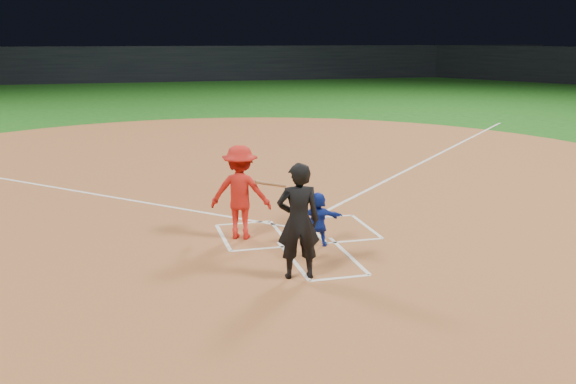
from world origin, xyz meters
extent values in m
plane|color=#155014|center=(0.00, 0.00, 0.00)|extent=(120.00, 120.00, 0.00)
cylinder|color=brown|center=(0.00, 6.00, 0.01)|extent=(28.00, 28.00, 0.01)
cube|color=black|center=(0.00, 48.00, 1.60)|extent=(80.00, 1.20, 3.20)
cylinder|color=silver|center=(0.00, 0.00, 0.02)|extent=(0.60, 0.60, 0.02)
imported|color=#132CA0|center=(0.15, -0.99, 0.56)|extent=(1.06, 0.52, 1.10)
imported|color=black|center=(-0.69, -2.56, 1.03)|extent=(0.79, 0.57, 2.03)
cube|color=white|center=(-0.98, 0.92, 0.01)|extent=(1.22, 0.08, 0.01)
cube|color=white|center=(-0.98, -0.92, 0.01)|extent=(1.22, 0.08, 0.01)
cube|color=white|center=(-0.37, 0.00, 0.01)|extent=(0.08, 1.83, 0.01)
cube|color=white|center=(-1.59, 0.00, 0.01)|extent=(0.08, 1.83, 0.01)
cube|color=white|center=(0.98, 0.92, 0.01)|extent=(1.22, 0.08, 0.01)
cube|color=white|center=(0.98, -0.92, 0.01)|extent=(1.22, 0.08, 0.01)
cube|color=white|center=(0.37, 0.00, 0.01)|extent=(0.08, 1.83, 0.01)
cube|color=white|center=(1.59, 0.00, 0.01)|extent=(0.08, 1.83, 0.01)
cube|color=white|center=(-0.55, -1.70, 0.01)|extent=(0.08, 2.20, 0.01)
cube|color=white|center=(0.55, -1.70, 0.01)|extent=(0.08, 2.20, 0.01)
cube|color=white|center=(0.00, -2.80, 0.01)|extent=(1.10, 0.08, 0.01)
cube|color=white|center=(7.07, 7.37, 0.01)|extent=(14.21, 14.21, 0.01)
imported|color=red|center=(-1.23, -0.09, 0.98)|extent=(1.42, 1.12, 1.93)
cylinder|color=brown|center=(-0.63, -0.24, 1.15)|extent=(0.76, 0.46, 0.28)
camera|label=1|loc=(-3.53, -12.64, 4.08)|focal=40.00mm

